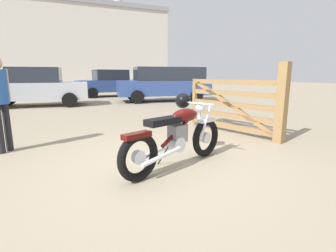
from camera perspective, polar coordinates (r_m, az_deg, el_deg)
The scene contains 7 objects.
ground_plane at distance 3.91m, azimuth -1.19°, elevation -8.82°, with size 80.00×80.00×0.00m, color gray.
vintage_motorcycle at distance 3.76m, azimuth 2.25°, elevation -1.79°, with size 1.96×1.04×1.07m.
timber_gate at distance 5.96m, azimuth 16.19°, elevation 4.73°, with size 0.87×2.47×1.60m.
silver_sedan_mid at distance 12.54m, azimuth -27.40°, elevation 7.80°, with size 4.33×2.19×1.67m.
red_hatchback_near at distance 13.35m, azimuth -0.57°, elevation 9.65°, with size 4.88×2.40×1.74m.
pale_sedan_back at distance 16.80m, azimuth -12.74°, elevation 9.38°, with size 4.35×2.25×1.67m.
industrial_building at distance 36.71m, azimuth -18.25°, elevation 16.27°, with size 19.34×12.57×21.02m.
Camera 1 is at (-1.33, -3.42, 1.35)m, focal length 27.12 mm.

